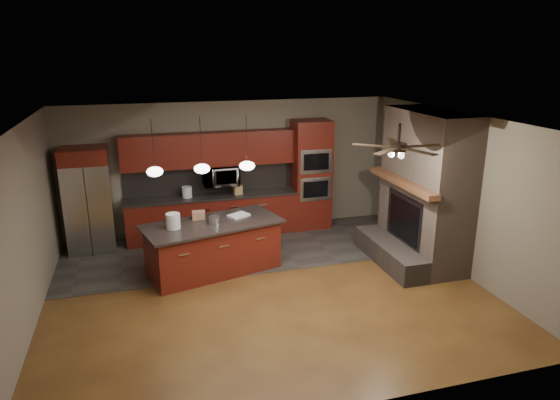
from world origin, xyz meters
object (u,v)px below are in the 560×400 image
object	(u,v)px
paint_can	(214,220)
oven_tower	(311,175)
kitchen_island	(213,247)
cardboard_box	(199,215)
microwave	(221,176)
paint_tray	(239,215)
white_bucket	(173,221)
counter_box	(238,190)
counter_bucket	(187,192)
refrigerator	(89,200)

from	to	relation	value
paint_can	oven_tower	bearing A→B (deg)	36.44
kitchen_island	cardboard_box	bearing A→B (deg)	112.26
microwave	paint_tray	xyz separation A→B (m)	(0.05, -1.58, -0.36)
paint_tray	kitchen_island	bearing A→B (deg)	175.32
white_bucket	counter_box	bearing A→B (deg)	50.53
paint_tray	microwave	bearing A→B (deg)	64.16
cardboard_box	counter_bucket	bearing A→B (deg)	98.10
paint_tray	counter_bucket	bearing A→B (deg)	88.85
refrigerator	white_bucket	xyz separation A→B (m)	(1.47, -1.75, 0.02)
oven_tower	paint_tray	xyz separation A→B (m)	(-1.92, -1.52, -0.25)
cardboard_box	counter_box	world-z (taller)	counter_box
microwave	kitchen_island	bearing A→B (deg)	-104.38
paint_can	paint_tray	bearing A→B (deg)	27.82
refrigerator	counter_bucket	bearing A→B (deg)	2.46
oven_tower	counter_bucket	bearing A→B (deg)	179.84
counter_box	microwave	bearing A→B (deg)	156.35
white_bucket	paint_tray	size ratio (longest dim) A/B	0.73
kitchen_island	cardboard_box	size ratio (longest dim) A/B	11.55
kitchen_island	paint_tray	xyz separation A→B (m)	(0.51, 0.22, 0.47)
counter_bucket	microwave	bearing A→B (deg)	4.02
oven_tower	white_bucket	distance (m)	3.61
microwave	white_bucket	distance (m)	2.21
paint_tray	cardboard_box	world-z (taller)	cardboard_box
white_bucket	cardboard_box	distance (m)	0.60
microwave	counter_box	world-z (taller)	microwave
microwave	counter_bucket	distance (m)	0.77
counter_bucket	refrigerator	bearing A→B (deg)	-177.54
paint_tray	white_bucket	bearing A→B (deg)	166.89
oven_tower	counter_bucket	distance (m)	2.69
microwave	white_bucket	size ratio (longest dim) A/B	2.82
oven_tower	refrigerator	distance (m)	4.58
paint_tray	oven_tower	bearing A→B (deg)	10.59
oven_tower	counter_bucket	xyz separation A→B (m)	(-2.69, 0.01, -0.18)
paint_can	microwave	bearing A→B (deg)	76.93
microwave	paint_tray	bearing A→B (deg)	-88.10
refrigerator	white_bucket	bearing A→B (deg)	-50.06
oven_tower	white_bucket	size ratio (longest dim) A/B	9.16
cardboard_box	kitchen_island	bearing A→B (deg)	-47.39
paint_tray	refrigerator	bearing A→B (deg)	123.68
white_bucket	paint_tray	xyz separation A→B (m)	(1.18, 0.31, -0.11)
paint_can	counter_bucket	distance (m)	1.80
counter_bucket	counter_box	xyz separation A→B (m)	(1.05, -0.05, -0.02)
white_bucket	counter_bucket	world-z (taller)	white_bucket
paint_tray	counter_bucket	world-z (taller)	counter_bucket
paint_can	counter_box	bearing A→B (deg)	66.17
counter_bucket	paint_can	bearing A→B (deg)	-80.82
oven_tower	kitchen_island	world-z (taller)	oven_tower
paint_can	counter_box	distance (m)	1.89
kitchen_island	counter_bucket	bearing A→B (deg)	83.95
microwave	paint_tray	size ratio (longest dim) A/B	2.04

